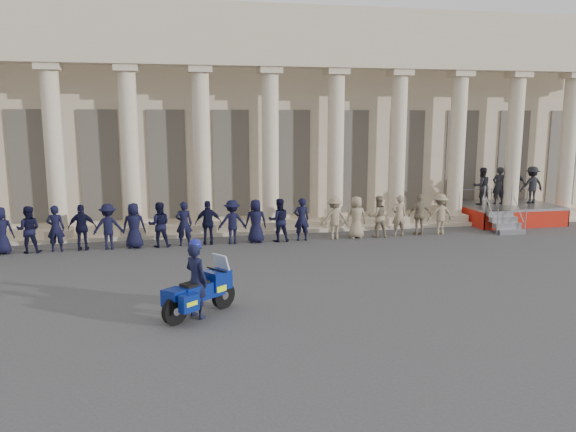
% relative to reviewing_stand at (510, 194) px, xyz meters
% --- Properties ---
extents(ground, '(90.00, 90.00, 0.00)m').
position_rel_reviewing_stand_xyz_m(ground, '(-11.62, -7.93, -1.21)').
color(ground, '#3A3A3C').
rests_on(ground, ground).
extents(building, '(40.00, 12.50, 9.00)m').
position_rel_reviewing_stand_xyz_m(building, '(-11.62, 6.81, 3.31)').
color(building, '#C1AE90').
rests_on(building, ground).
extents(officer_rank, '(18.91, 0.59, 1.57)m').
position_rel_reviewing_stand_xyz_m(officer_rank, '(-12.96, -1.66, -0.43)').
color(officer_rank, black).
rests_on(officer_rank, ground).
extents(reviewing_stand, '(3.85, 3.79, 2.36)m').
position_rel_reviewing_stand_xyz_m(reviewing_stand, '(0.00, 0.00, 0.00)').
color(reviewing_stand, gray).
rests_on(reviewing_stand, ground).
extents(motorcycle, '(1.72, 1.48, 1.32)m').
position_rel_reviewing_stand_xyz_m(motorcycle, '(-13.53, -8.92, -0.64)').
color(motorcycle, black).
rests_on(motorcycle, ground).
extents(rider, '(0.71, 0.75, 1.81)m').
position_rel_reviewing_stand_xyz_m(rider, '(-13.62, -8.99, -0.32)').
color(rider, black).
rests_on(rider, ground).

